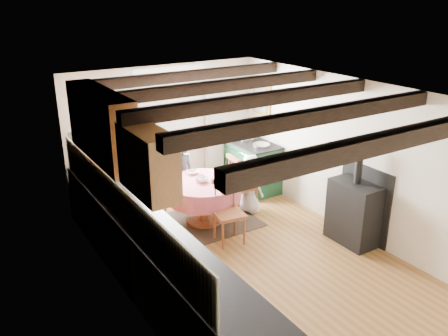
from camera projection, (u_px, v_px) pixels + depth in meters
floor at (254, 261)px, 6.56m from camera, size 3.60×5.50×0.00m
ceiling at (259, 92)px, 5.71m from camera, size 3.60×5.50×0.00m
wall_back at (166, 133)px, 8.31m from camera, size 3.60×0.00×2.40m
wall_front at (446, 287)px, 3.96m from camera, size 3.60×0.00×2.40m
wall_left at (127, 215)px, 5.24m from camera, size 0.00×5.50×2.40m
wall_right at (353, 158)px, 7.03m from camera, size 0.00×5.50×2.40m
beam_a at (391, 140)px, 4.16m from camera, size 3.60×0.16×0.16m
beam_b at (314, 117)px, 4.95m from camera, size 3.60×0.16×0.16m
beam_c at (259, 100)px, 5.74m from camera, size 3.60×0.16×0.16m
beam_d at (216, 87)px, 6.53m from camera, size 3.60×0.16×0.16m
beam_e at (183, 76)px, 7.32m from camera, size 3.60×0.16×0.16m
splash_left at (119, 205)px, 5.48m from camera, size 0.02×4.50×0.55m
splash_back at (112, 142)px, 7.80m from camera, size 1.40×0.02×0.55m
base_cabinet_left at (155, 266)px, 5.66m from camera, size 0.60×5.30×0.88m
base_cabinet_back at (119, 190)px, 7.82m from camera, size 1.30×0.60×0.88m
worktop_left at (154, 232)px, 5.50m from camera, size 0.64×5.30×0.04m
worktop_back at (117, 165)px, 7.64m from camera, size 1.30×0.64×0.04m
wall_cabinet_glass at (101, 125)px, 6.01m from camera, size 0.34×1.80×0.90m
wall_cabinet_solid at (148, 162)px, 4.84m from camera, size 0.34×0.90×0.70m
window_frame at (170, 110)px, 8.21m from camera, size 1.34×0.03×1.54m
window_pane at (170, 110)px, 8.21m from camera, size 1.20×0.01×1.40m
curtain_left at (129, 146)px, 7.89m from camera, size 0.35×0.10×2.10m
curtain_right at (214, 131)px, 8.74m from camera, size 0.35×0.10×2.10m
curtain_rod at (171, 77)px, 7.93m from camera, size 2.00×0.03×0.03m
wall_picture at (261, 98)px, 8.66m from camera, size 0.04×0.50×0.60m
wall_plate at (217, 99)px, 8.63m from camera, size 0.30×0.02×0.30m
rug at (204, 222)px, 7.66m from camera, size 1.65×1.28×0.01m
dining_table at (204, 203)px, 7.53m from camera, size 1.20×1.20×0.73m
chair_near at (229, 212)px, 6.90m from camera, size 0.49×0.51×1.00m
chair_left at (154, 211)px, 7.04m from camera, size 0.49×0.48×0.90m
chair_right at (243, 183)px, 7.89m from camera, size 0.49×0.47×1.02m
aga_range at (253, 166)px, 8.79m from camera, size 0.66×1.03×0.94m
cast_iron_stove at (355, 196)px, 6.83m from camera, size 0.45×0.74×1.49m
child_far at (182, 174)px, 8.08m from camera, size 0.45×0.31×1.20m
child_right at (250, 184)px, 7.88m from camera, size 0.39×0.54×1.02m
bowl_a at (193, 172)px, 7.72m from camera, size 0.23×0.23×0.05m
bowl_b at (202, 180)px, 7.40m from camera, size 0.29×0.29×0.07m
cup at (202, 179)px, 7.39m from camera, size 0.14×0.14×0.10m
canister_tall at (97, 158)px, 7.51m from camera, size 0.14×0.14×0.23m
canister_wide at (111, 157)px, 7.67m from camera, size 0.17×0.17×0.18m
canister_slim at (134, 152)px, 7.71m from camera, size 0.11×0.11×0.30m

